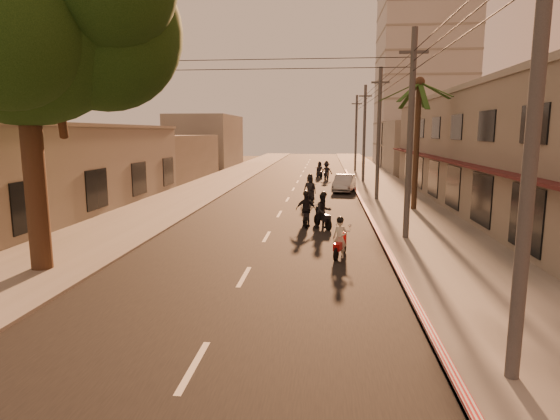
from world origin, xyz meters
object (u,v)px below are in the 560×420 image
at_px(scooter_red, 340,239).
at_px(scooter_far_c, 320,170).
at_px(palm_tree, 419,90).
at_px(scooter_far_b, 326,171).
at_px(scooter_far_a, 310,189).
at_px(parked_car, 344,183).
at_px(scooter_mid_a, 323,212).
at_px(broadleaf_tree, 35,12).
at_px(scooter_mid_b, 306,210).

height_order(scooter_red, scooter_far_c, scooter_far_c).
bearing_deg(palm_tree, scooter_far_b, 106.19).
bearing_deg(scooter_far_a, parked_car, 77.91).
relative_size(palm_tree, scooter_far_b, 4.26).
bearing_deg(scooter_mid_a, broadleaf_tree, -164.27).
bearing_deg(scooter_mid_b, broadleaf_tree, -138.42).
height_order(scooter_far_b, scooter_far_c, scooter_far_b).
xyz_separation_m(scooter_mid_a, parked_car, (1.60, 14.61, -0.16)).
distance_m(scooter_mid_b, parked_car, 14.35).
relative_size(scooter_mid_b, scooter_far_c, 1.09).
xyz_separation_m(broadleaf_tree, scooter_mid_b, (8.28, 8.53, -7.66)).
xyz_separation_m(broadleaf_tree, scooter_mid_a, (9.17, 8.05, -7.63)).
bearing_deg(scooter_far_b, scooter_mid_b, -82.37).
height_order(broadleaf_tree, scooter_far_b, broadleaf_tree).
xyz_separation_m(scooter_red, scooter_far_c, (-1.16, 31.76, 0.06)).
xyz_separation_m(scooter_mid_b, parked_car, (2.49, 14.13, -0.14)).
relative_size(scooter_far_a, scooter_far_b, 1.00).
height_order(broadleaf_tree, scooter_far_c, broadleaf_tree).
relative_size(scooter_red, scooter_mid_a, 0.87).
distance_m(scooter_far_a, scooter_far_b, 14.87).
bearing_deg(broadleaf_tree, scooter_far_c, 75.86).
bearing_deg(scooter_far_c, scooter_red, -108.32).
xyz_separation_m(scooter_far_a, parked_car, (2.56, 5.57, -0.18)).
height_order(scooter_red, parked_car, scooter_red).
bearing_deg(scooter_far_a, scooter_mid_b, -76.96).
bearing_deg(parked_car, broadleaf_tree, -105.94).
relative_size(scooter_mid_b, scooter_far_a, 0.97).
bearing_deg(scooter_red, scooter_mid_a, 113.45).
bearing_deg(scooter_far_c, palm_tree, -94.22).
distance_m(palm_tree, parked_car, 11.58).
height_order(palm_tree, parked_car, palm_tree).
bearing_deg(scooter_red, scooter_far_c, 108.72).
distance_m(scooter_red, scooter_far_b, 29.32).
distance_m(scooter_mid_b, scooter_far_b, 23.41).
bearing_deg(scooter_mid_b, scooter_far_c, 84.89).
bearing_deg(scooter_far_c, scooter_far_a, -111.89).
height_order(scooter_red, scooter_far_a, scooter_far_a).
distance_m(broadleaf_tree, scooter_red, 12.78).
bearing_deg(scooter_far_b, broadleaf_tree, -96.07).
xyz_separation_m(scooter_mid_a, scooter_far_c, (-0.51, 26.31, -0.07)).
relative_size(scooter_mid_a, scooter_far_a, 0.96).
relative_size(broadleaf_tree, scooter_far_c, 7.11).
relative_size(scooter_mid_b, scooter_far_b, 0.96).
bearing_deg(scooter_far_c, scooter_mid_a, -109.30).
bearing_deg(scooter_far_a, scooter_red, -71.11).
bearing_deg(broadleaf_tree, scooter_red, 14.85).
bearing_deg(scooter_far_b, palm_tree, -63.52).
bearing_deg(scooter_red, parked_car, 103.92).
relative_size(scooter_red, scooter_far_c, 0.94).
bearing_deg(scooter_far_b, scooter_red, -78.83).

